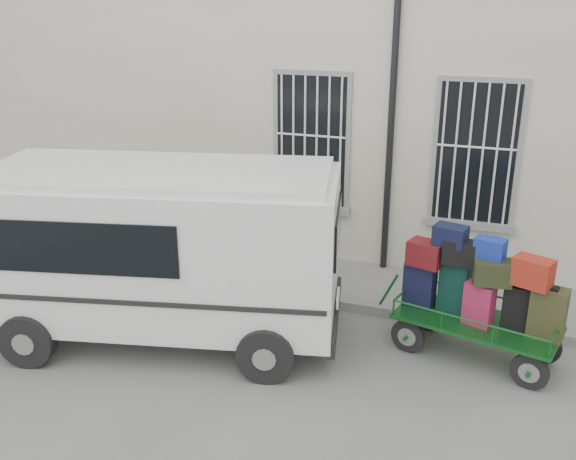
{
  "coord_description": "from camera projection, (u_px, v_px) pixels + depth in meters",
  "views": [
    {
      "loc": [
        2.77,
        -7.29,
        4.58
      ],
      "look_at": [
        -0.13,
        1.0,
        1.36
      ],
      "focal_mm": 40.0,
      "sensor_mm": 36.0,
      "label": 1
    }
  ],
  "objects": [
    {
      "name": "sidewalk",
      "position": [
        319.0,
        279.0,
        10.82
      ],
      "size": [
        24.0,
        1.7,
        0.15
      ],
      "primitive_type": "cube",
      "color": "slate",
      "rests_on": "ground"
    },
    {
      "name": "ground",
      "position": [
        273.0,
        346.0,
        8.9
      ],
      "size": [
        80.0,
        80.0,
        0.0
      ],
      "primitive_type": "plane",
      "color": "#61615D",
      "rests_on": "ground"
    },
    {
      "name": "building",
      "position": [
        369.0,
        80.0,
        12.74
      ],
      "size": [
        24.0,
        5.15,
        6.0
      ],
      "color": "beige",
      "rests_on": "ground"
    },
    {
      "name": "luggage_cart",
      "position": [
        479.0,
        294.0,
        8.35
      ],
      "size": [
        2.5,
        1.42,
        1.77
      ],
      "rotation": [
        0.0,
        0.0,
        -0.24
      ],
      "color": "black",
      "rests_on": "ground"
    },
    {
      "name": "van",
      "position": [
        161.0,
        243.0,
        8.74
      ],
      "size": [
        5.18,
        3.05,
        2.45
      ],
      "rotation": [
        0.0,
        0.0,
        0.22
      ],
      "color": "silver",
      "rests_on": "ground"
    }
  ]
}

